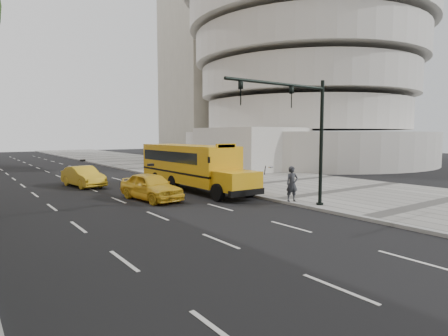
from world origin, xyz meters
TOP-DOWN VIEW (x-y plane):
  - ground at (0.00, 0.00)m, footprint 140.00×140.00m
  - sidewalk_museum at (12.00, 0.00)m, footprint 12.00×140.00m
  - curb_museum at (6.00, 0.00)m, footprint 0.30×140.00m
  - guggenheim at (29.37, 18.51)m, footprint 33.20×42.20m
  - school_bus at (4.50, 1.32)m, footprint 2.96×11.56m
  - taxi_near at (0.56, -0.96)m, footprint 2.38×4.77m
  - taxi_far at (-1.03, 6.92)m, footprint 2.17×4.59m
  - pedestrian at (6.15, -6.55)m, footprint 0.79×0.62m
  - traffic_signal at (5.19, -8.07)m, footprint 6.18×0.36m

SIDE VIEW (x-z plane):
  - ground at x=0.00m, z-range 0.00..0.00m
  - sidewalk_museum at x=12.00m, z-range 0.00..0.15m
  - curb_museum at x=6.00m, z-range 0.00..0.15m
  - taxi_far at x=-1.03m, z-range 0.00..1.45m
  - taxi_near at x=0.56m, z-range 0.00..1.56m
  - pedestrian at x=6.15m, z-range 0.15..2.04m
  - school_bus at x=4.50m, z-range 0.17..3.36m
  - traffic_signal at x=5.19m, z-range 0.89..7.29m
  - guggenheim at x=29.37m, z-range -3.92..31.08m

